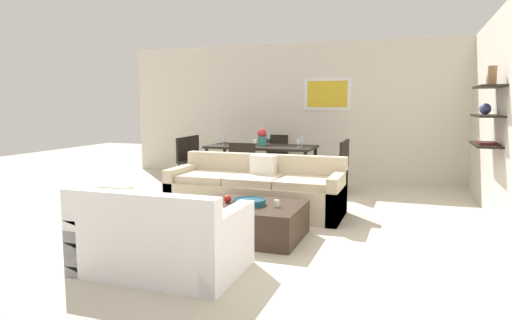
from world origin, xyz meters
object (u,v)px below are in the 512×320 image
(dining_chair_right_far, at_px, (339,161))
(dining_chair_left_near, at_px, (188,158))
(coffee_table, at_px, (250,221))
(dining_chair_left_far, at_px, (198,155))
(wine_glass_right_near, at_px, (298,142))
(dining_chair_head, at_px, (276,154))
(wine_glass_head, at_px, (268,137))
(wine_glass_foot, at_px, (254,142))
(candle_jar, at_px, (276,203))
(dining_chair_right_near, at_px, (336,164))
(sofa_beige, at_px, (256,192))
(apple_on_coffee_table, at_px, (228,199))
(dining_chair_foot, at_px, (245,165))
(centerpiece_vase, at_px, (262,137))
(loveseat_white, at_px, (160,239))
(wine_glass_right_far, at_px, (301,140))
(decorative_bowl, at_px, (249,202))
(wine_glass_left_near, at_px, (223,140))
(dining_table, at_px, (262,149))

(dining_chair_right_far, bearing_deg, dining_chair_left_near, -171.34)
(coffee_table, relative_size, dining_chair_left_far, 1.32)
(dining_chair_left_near, relative_size, wine_glass_right_near, 6.25)
(dining_chair_head, height_order, wine_glass_head, wine_glass_head)
(wine_glass_foot, bearing_deg, candle_jar, -65.68)
(dining_chair_right_near, bearing_deg, sofa_beige, -116.35)
(apple_on_coffee_table, bearing_deg, coffee_table, 0.87)
(coffee_table, height_order, dining_chair_foot, dining_chair_foot)
(candle_jar, height_order, centerpiece_vase, centerpiece_vase)
(dining_chair_left_near, height_order, wine_glass_foot, wine_glass_foot)
(dining_chair_head, distance_m, dining_chair_right_far, 1.51)
(loveseat_white, height_order, dining_chair_left_far, dining_chair_left_far)
(dining_chair_right_near, height_order, dining_chair_foot, same)
(wine_glass_head, bearing_deg, wine_glass_right_far, -22.23)
(dining_chair_right_near, bearing_deg, decorative_bowl, -100.03)
(wine_glass_right_near, bearing_deg, dining_chair_left_near, -177.41)
(dining_chair_foot, xyz_separation_m, wine_glass_left_near, (-0.70, 0.75, 0.34))
(dining_chair_foot, xyz_separation_m, wine_glass_right_near, (0.70, 0.75, 0.34))
(wine_glass_head, bearing_deg, dining_chair_left_far, -171.92)
(dining_chair_foot, bearing_deg, dining_table, 90.00)
(dining_chair_foot, bearing_deg, wine_glass_right_far, 54.47)
(dining_chair_right_far, relative_size, wine_glass_right_far, 5.64)
(apple_on_coffee_table, distance_m, dining_chair_right_near, 2.88)
(coffee_table, xyz_separation_m, wine_glass_head, (-0.86, 3.38, 0.69))
(dining_table, height_order, dining_chair_right_near, dining_chair_right_near)
(wine_glass_right_far, bearing_deg, dining_chair_left_near, -171.15)
(dining_table, relative_size, dining_chair_left_near, 2.17)
(dining_chair_right_near, distance_m, wine_glass_head, 1.54)
(apple_on_coffee_table, distance_m, wine_glass_foot, 2.69)
(dining_chair_right_near, relative_size, wine_glass_right_near, 6.25)
(dining_table, distance_m, wine_glass_right_far, 0.73)
(coffee_table, relative_size, dining_table, 0.61)
(coffee_table, relative_size, centerpiece_vase, 3.87)
(wine_glass_head, bearing_deg, loveseat_white, -84.34)
(dining_table, bearing_deg, dining_chair_left_near, -171.34)
(dining_chair_foot, height_order, wine_glass_left_near, wine_glass_left_near)
(dining_chair_foot, xyz_separation_m, centerpiece_vase, (-0.01, 0.91, 0.40))
(coffee_table, bearing_deg, wine_glass_right_near, 93.20)
(loveseat_white, height_order, centerpiece_vase, centerpiece_vase)
(dining_table, relative_size, dining_chair_head, 2.17)
(dining_chair_head, bearing_deg, apple_on_coffee_table, -81.26)
(dining_table, height_order, centerpiece_vase, centerpiece_vase)
(wine_glass_left_near, bearing_deg, dining_chair_left_far, 154.06)
(dining_chair_foot, distance_m, wine_glass_right_far, 1.26)
(dining_chair_left_near, relative_size, wine_glass_foot, 5.95)
(dining_chair_right_near, height_order, wine_glass_foot, wine_glass_foot)
(dining_chair_right_near, height_order, dining_chair_left_far, same)
(wine_glass_foot, height_order, centerpiece_vase, centerpiece_vase)
(wine_glass_right_far, relative_size, wine_glass_foot, 1.05)
(apple_on_coffee_table, bearing_deg, loveseat_white, -96.23)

